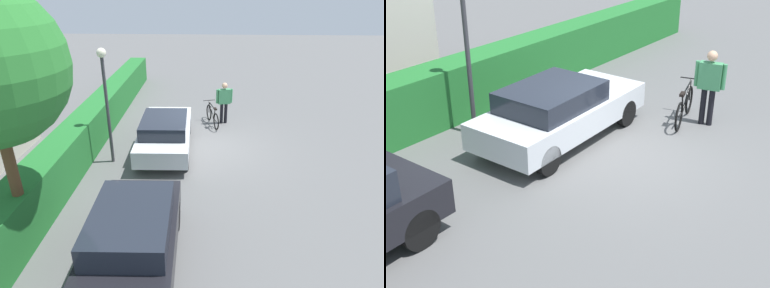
{
  "view_description": "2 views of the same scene",
  "coord_description": "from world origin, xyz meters",
  "views": [
    {
      "loc": [
        -11.0,
        0.18,
        5.3
      ],
      "look_at": [
        -1.39,
        0.61,
        0.74
      ],
      "focal_mm": 31.63,
      "sensor_mm": 36.0,
      "label": 1
    },
    {
      "loc": [
        -8.26,
        -5.04,
        5.0
      ],
      "look_at": [
        -1.41,
        0.26,
        0.7
      ],
      "focal_mm": 49.77,
      "sensor_mm": 36.0,
      "label": 2
    }
  ],
  "objects": [
    {
      "name": "ground_plane",
      "position": [
        0.0,
        0.0,
        0.0
      ],
      "size": [
        60.0,
        60.0,
        0.0
      ],
      "primitive_type": "plane",
      "color": "#5B5B5B"
    },
    {
      "name": "hedge_row",
      "position": [
        0.0,
        4.32,
        0.66
      ],
      "size": [
        18.59,
        0.9,
        1.32
      ],
      "primitive_type": "cube",
      "color": "#216C2C",
      "rests_on": "ground"
    },
    {
      "name": "parked_car_near",
      "position": [
        -5.89,
        1.58,
        0.76
      ],
      "size": [
        4.05,
        1.82,
        1.42
      ],
      "color": "black",
      "rests_on": "ground"
    },
    {
      "name": "parked_car_far",
      "position": [
        -0.35,
        1.58,
        0.68
      ],
      "size": [
        4.15,
        1.79,
        1.28
      ],
      "color": "silver",
      "rests_on": "ground"
    },
    {
      "name": "bicycle",
      "position": [
        2.13,
        -0.08,
        0.37
      ],
      "size": [
        1.7,
        0.64,
        0.89
      ],
      "color": "black",
      "rests_on": "ground"
    },
    {
      "name": "person_rider",
      "position": [
        2.31,
        -0.54,
        1.02
      ],
      "size": [
        0.31,
        0.67,
        1.73
      ],
      "color": "black",
      "rests_on": "ground"
    },
    {
      "name": "street_lamp",
      "position": [
        -1.28,
        3.22,
        2.41
      ],
      "size": [
        0.28,
        0.28,
        3.66
      ],
      "color": "#38383D",
      "rests_on": "ground"
    }
  ]
}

